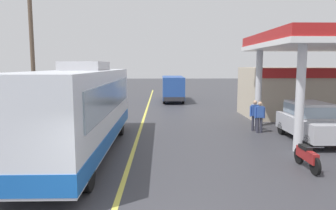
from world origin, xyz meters
TOP-DOWN VIEW (x-y plane):
  - ground at (0.00, 20.00)m, footprint 120.00×120.00m
  - lane_divider_stripe at (0.00, 15.00)m, footprint 0.16×50.00m
  - coach_bus_main at (-2.04, 7.24)m, footprint 2.60×11.04m
  - gas_station_roadside at (10.50, 14.19)m, footprint 9.10×11.95m
  - car_at_pump at (8.13, 9.08)m, footprint 1.70×4.20m
  - minibus_opposing_lane at (2.33, 25.52)m, footprint 2.04×6.13m
  - motorcycle_parked_forecourt at (6.13, 5.08)m, footprint 0.55×1.80m
  - pedestrian_near_pump at (6.23, 11.40)m, footprint 0.55×0.22m
  - pedestrian_by_shop at (6.33, 10.85)m, footprint 0.55×0.22m
  - utility_pole_roadside at (-6.38, 13.52)m, footprint 1.80×0.24m

SIDE VIEW (x-z plane):
  - ground at x=0.00m, z-range 0.00..0.00m
  - lane_divider_stripe at x=0.00m, z-range 0.00..0.01m
  - motorcycle_parked_forecourt at x=6.13m, z-range -0.02..0.90m
  - pedestrian_near_pump at x=6.23m, z-range 0.10..1.76m
  - pedestrian_by_shop at x=6.33m, z-range 0.10..1.76m
  - car_at_pump at x=8.13m, z-range 0.10..1.92m
  - minibus_opposing_lane at x=2.33m, z-range 0.25..2.69m
  - coach_bus_main at x=-2.04m, z-range -0.12..3.56m
  - gas_station_roadside at x=10.50m, z-range 0.08..5.18m
  - utility_pole_roadside at x=-6.38m, z-range 0.19..9.04m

